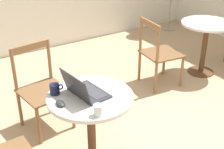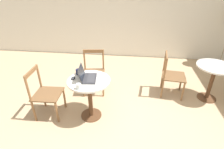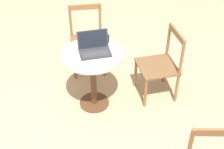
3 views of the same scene
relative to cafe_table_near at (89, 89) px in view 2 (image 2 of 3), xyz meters
The scene contains 11 objects.
ground_plane 0.85m from the cafe_table_near, 28.45° to the right, with size 16.00×16.00×0.00m, color tan.
wall_back 3.08m from the cafe_table_near, 79.36° to the left, with size 9.40×0.06×2.70m.
cafe_table_near is the anchor object (origin of this frame).
cafe_table_mid 2.41m from the cafe_table_near, 19.55° to the left, with size 0.70×0.70×0.75m.
chair_near_back 0.86m from the cafe_table_near, 97.66° to the left, with size 0.51×0.51×0.90m.
chair_near_left 0.80m from the cafe_table_near, behind, with size 0.47×0.47×0.90m.
chair_mid_left 1.76m from the cafe_table_near, 30.78° to the left, with size 0.51×0.51×0.90m.
laptop 0.22m from the cafe_table_near, 136.58° to the left, with size 0.30×0.38×0.22m.
mouse 0.32m from the cafe_table_near, behind, with size 0.06×0.10×0.03m.
mug 0.36m from the cafe_table_near, 141.63° to the left, with size 0.12×0.08×0.09m.
drinking_glass 0.36m from the cafe_table_near, 107.43° to the right, with size 0.07×0.07×0.09m.
Camera 2 is at (0.12, -2.08, 2.19)m, focal length 28.00 mm.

